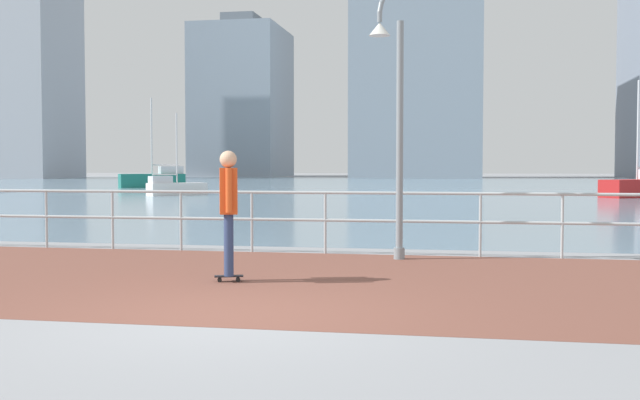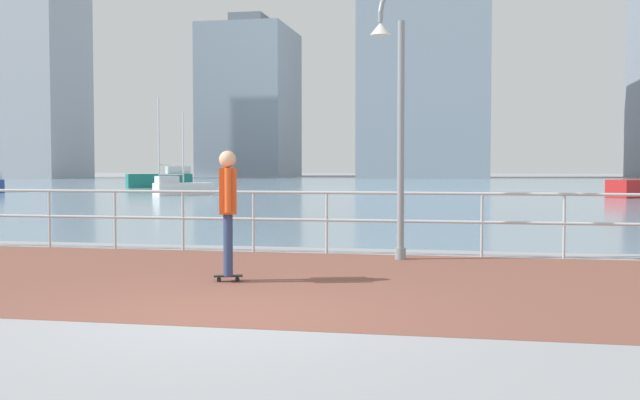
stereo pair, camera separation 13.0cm
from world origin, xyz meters
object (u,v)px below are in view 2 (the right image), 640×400
at_px(lamppost, 394,109).
at_px(skateboarder, 228,203).
at_px(sailboat_navy, 181,188).
at_px(sailboat_blue, 161,179).

xyz_separation_m(lamppost, skateboarder, (-2.04, -2.87, -1.48)).
bearing_deg(sailboat_navy, sailboat_blue, 116.65).
distance_m(lamppost, sailboat_blue, 45.70).
relative_size(skateboarder, sailboat_navy, 0.41).
height_order(skateboarder, sailboat_navy, sailboat_navy).
bearing_deg(lamppost, skateboarder, -125.35).
bearing_deg(sailboat_navy, lamppost, -61.70).
relative_size(skateboarder, sailboat_blue, 0.28).
distance_m(skateboarder, sailboat_blue, 47.36).
height_order(skateboarder, sailboat_blue, sailboat_blue).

